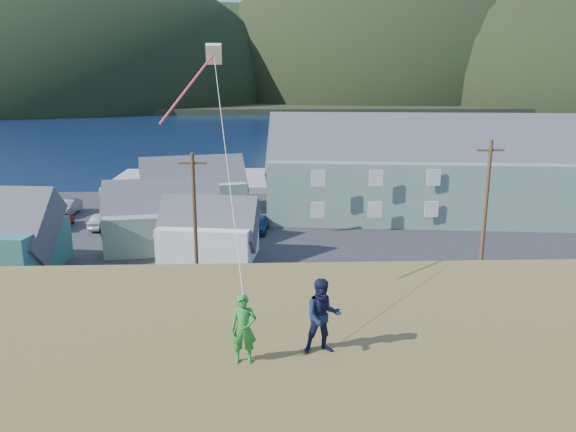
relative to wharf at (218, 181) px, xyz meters
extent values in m
plane|color=#0A1638|center=(6.00, -40.00, -0.45)|extent=(900.00, 900.00, 0.00)
cube|color=#4C3D19|center=(6.00, -42.00, -0.40)|extent=(110.00, 8.00, 0.10)
cube|color=#28282B|center=(6.00, -23.00, -0.39)|extent=(72.00, 36.00, 0.12)
cube|color=gray|center=(0.00, 0.00, 0.00)|extent=(26.00, 14.00, 0.90)
cube|color=black|center=(6.00, 290.00, 0.55)|extent=(900.00, 320.00, 2.00)
ellipsoid|color=black|center=(-114.00, 220.00, 1.55)|extent=(260.00, 234.00, 143.00)
ellipsoid|color=black|center=(-14.00, 260.00, 1.55)|extent=(200.00, 180.00, 100.00)
ellipsoid|color=black|center=(76.00, 250.00, 1.55)|extent=(230.00, 207.00, 142.60)
cube|color=slate|center=(23.65, -18.72, 2.58)|extent=(34.84, 13.60, 5.82)
cube|color=#47474C|center=(23.65, -18.72, 7.04)|extent=(35.31, 13.44, 9.48)
cube|color=slate|center=(-2.03, -27.32, 1.20)|extent=(9.31, 6.85, 3.06)
cube|color=#47474C|center=(-2.03, -27.32, 3.50)|extent=(9.78, 6.74, 5.57)
cube|color=white|center=(1.90, -30.38, 1.02)|extent=(7.40, 5.79, 2.70)
cube|color=#47474C|center=(1.90, -30.38, 3.04)|extent=(7.89, 5.84, 4.78)
cube|color=gray|center=(-1.05, -15.45, 1.24)|extent=(10.89, 8.00, 3.13)
cube|color=#47474C|center=(-1.05, -15.45, 3.68)|extent=(11.36, 8.07, 5.82)
cylinder|color=#47331E|center=(1.97, -38.50, 4.18)|extent=(0.24, 0.24, 9.03)
cylinder|color=#47331E|center=(19.39, -38.50, 4.52)|extent=(0.24, 0.24, 9.69)
imported|color=black|center=(0.46, -23.43, 0.34)|extent=(2.51, 4.85, 1.34)
imported|color=white|center=(-5.61, -21.73, 0.39)|extent=(2.95, 5.40, 1.44)
imported|color=silver|center=(-0.76, -16.74, 0.42)|extent=(2.53, 5.32, 1.50)
imported|color=#2D4C70|center=(9.24, -15.19, 0.41)|extent=(2.05, 4.63, 1.48)
imported|color=#9B2C0E|center=(-6.54, -15.16, 0.33)|extent=(2.45, 4.88, 1.32)
imported|color=black|center=(1.27, -15.50, 0.39)|extent=(1.95, 4.31, 1.44)
imported|color=#A32014|center=(-12.41, -21.22, 0.42)|extent=(2.18, 4.54, 1.50)
imported|color=slate|center=(-13.43, -16.35, 0.42)|extent=(1.76, 4.61, 1.50)
imported|color=#9A999D|center=(-8.45, -21.45, 0.33)|extent=(1.80, 4.15, 1.33)
imported|color=navy|center=(5.47, -23.18, 0.37)|extent=(2.18, 4.30, 1.40)
imported|color=#24852C|center=(5.70, -59.34, 7.55)|extent=(0.58, 0.38, 1.59)
imported|color=#151A3A|center=(7.50, -58.94, 7.64)|extent=(0.93, 0.76, 1.78)
cube|color=beige|center=(4.74, -53.83, 13.61)|extent=(0.47, 0.44, 0.60)
cylinder|color=#FD425B|center=(4.14, -55.08, 12.71)|extent=(0.06, 0.06, 3.31)
cylinder|color=white|center=(5.22, -56.58, 10.98)|extent=(0.02, 0.02, 7.68)
camera|label=1|loc=(6.24, -70.81, 13.00)|focal=35.00mm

